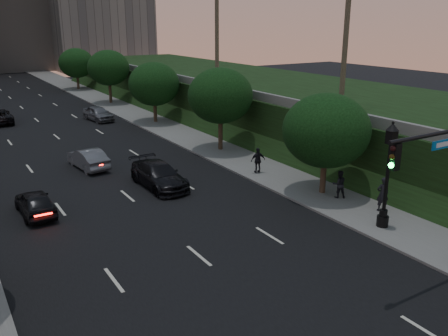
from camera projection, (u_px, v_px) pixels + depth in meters
ground at (264, 311)px, 17.46m from camera, size 160.00×160.00×0.00m
road_surface at (62, 141)px, 41.80m from camera, size 16.00×140.00×0.02m
sidewalk_right at (168, 127)px, 46.93m from camera, size 4.50×140.00×0.15m
embankment at (275, 101)px, 50.64m from camera, size 18.00×90.00×4.00m
parapet_wall at (206, 84)px, 45.66m from camera, size 0.35×90.00×0.70m
office_block_mid at (0, 6)px, 99.34m from camera, size 22.00×18.00×26.00m
tree_right_a at (326, 131)px, 27.93m from camera, size 5.20×5.20×6.24m
tree_right_b at (220, 96)px, 37.52m from camera, size 5.20×5.20×6.74m
tree_right_c at (154, 84)px, 48.21m from camera, size 5.20×5.20×6.24m
tree_right_d at (109, 68)px, 59.42m from camera, size 5.20×5.20×6.74m
tree_right_e at (76, 63)px, 71.74m from camera, size 5.20×5.20×6.24m
street_lamp at (387, 180)px, 23.57m from camera, size 0.64×0.64×5.62m
sedan_near_left at (35, 203)px, 25.91m from camera, size 1.75×4.17×1.41m
sedan_mid_left at (88, 159)px, 34.07m from camera, size 2.03×4.58×1.46m
sedan_near_right at (159, 175)px, 30.25m from camera, size 2.33×5.44×1.56m
sedan_far_right at (98, 113)px, 50.25m from camera, size 2.48×4.79×1.56m
pedestrian_a at (383, 194)px, 26.04m from camera, size 0.83×0.70×1.93m
pedestrian_b at (339, 184)px, 27.98m from camera, size 1.02×0.95×1.67m
pedestrian_c at (258, 160)px, 32.56m from camera, size 1.11×0.63×1.77m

